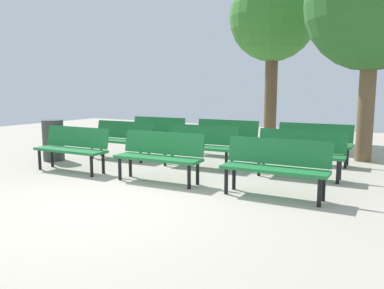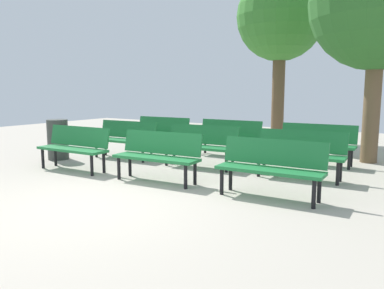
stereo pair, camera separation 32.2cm
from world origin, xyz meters
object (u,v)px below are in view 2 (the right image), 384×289
at_px(bench_r1_c1, 200,143).
at_px(tree_1, 281,18).
at_px(bench_r1_c0, 125,137).
at_px(bench_r1_c2, 300,151).
at_px(bench_r0_c2, 271,165).
at_px(trash_bin, 58,139).
at_px(tree_0, 379,3).
at_px(bench_r0_c1, 158,153).
at_px(bench_r2_c1, 229,136).
at_px(bench_r2_c0, 161,131).
at_px(bench_r0_c0, 75,145).
at_px(bench_r2_c2, 317,142).

xyz_separation_m(bench_r1_c1, tree_1, (-0.19, 4.96, 3.28)).
relative_size(bench_r1_c0, bench_r1_c2, 0.99).
distance_m(bench_r0_c2, trash_bin, 5.37).
distance_m(bench_r0_c2, tree_0, 4.92).
xyz_separation_m(bench_r0_c1, bench_r0_c2, (2.06, 0.11, 0.00)).
bearing_deg(bench_r0_c2, bench_r2_c1, 125.31).
relative_size(bench_r2_c0, tree_1, 0.31).
distance_m(bench_r1_c0, trash_bin, 1.55).
relative_size(bench_r0_c0, trash_bin, 1.74).
relative_size(bench_r0_c0, tree_0, 0.33).
relative_size(bench_r2_c2, tree_0, 0.33).
distance_m(bench_r0_c2, bench_r2_c2, 2.97).
relative_size(bench_r0_c2, trash_bin, 1.74).
relative_size(bench_r1_c2, bench_r2_c0, 1.01).
distance_m(bench_r2_c0, bench_r2_c2, 4.11).
height_order(bench_r0_c0, trash_bin, trash_bin).
relative_size(bench_r0_c1, tree_0, 0.33).
relative_size(bench_r0_c1, tree_1, 0.31).
bearing_deg(bench_r1_c1, bench_r0_c1, -92.82).
distance_m(bench_r0_c2, bench_r2_c0, 5.06).
distance_m(tree_0, tree_1, 3.96).
bearing_deg(bench_r0_c1, bench_r0_c0, -179.51).
bearing_deg(bench_r2_c0, bench_r0_c0, -89.94).
xyz_separation_m(bench_r1_c0, bench_r2_c2, (4.01, 1.70, 0.00)).
bearing_deg(bench_r0_c2, bench_r0_c1, -179.33).
distance_m(tree_1, trash_bin, 7.52).
height_order(bench_r0_c0, bench_r0_c2, same).
bearing_deg(bench_r2_c1, tree_1, 88.88).
xyz_separation_m(bench_r2_c1, tree_0, (3.02, 0.98, 2.94)).
bearing_deg(bench_r0_c2, tree_0, 76.13).
relative_size(bench_r2_c2, trash_bin, 1.75).
height_order(bench_r2_c0, tree_0, tree_0).
xyz_separation_m(bench_r0_c1, bench_r1_c1, (-0.04, 1.48, 0.00)).
distance_m(bench_r2_c0, bench_r2_c1, 2.00).
distance_m(bench_r0_c2, bench_r1_c1, 2.51).
bearing_deg(bench_r2_c0, bench_r0_c2, -36.33).
bearing_deg(bench_r1_c1, bench_r2_c0, 142.24).
relative_size(bench_r0_c2, bench_r2_c2, 1.00).
bearing_deg(trash_bin, bench_r0_c1, -7.48).
height_order(bench_r1_c0, trash_bin, trash_bin).
relative_size(bench_r0_c0, tree_1, 0.31).
height_order(bench_r0_c1, bench_r2_c0, same).
relative_size(bench_r2_c1, trash_bin, 1.74).
relative_size(bench_r0_c1, bench_r1_c2, 1.00).
bearing_deg(bench_r0_c0, bench_r2_c2, 37.17).
bearing_deg(bench_r2_c2, bench_r0_c2, -90.55).
bearing_deg(bench_r1_c2, bench_r1_c1, 178.77).
bearing_deg(bench_r1_c1, trash_bin, -166.42).
xyz_separation_m(bench_r0_c1, tree_0, (2.85, 3.98, 2.94)).
bearing_deg(bench_r0_c1, bench_r1_c2, 34.21).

